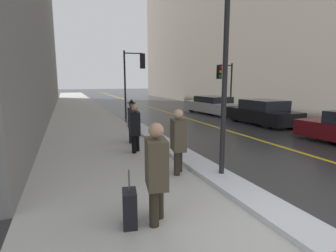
{
  "coord_description": "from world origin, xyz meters",
  "views": [
    {
      "loc": [
        -3.04,
        -2.78,
        2.29
      ],
      "look_at": [
        -0.4,
        4.0,
        1.05
      ],
      "focal_mm": 28.0,
      "sensor_mm": 36.0,
      "label": 1
    }
  ],
  "objects_px": {
    "pedestrian_in_glasses": "(135,126)",
    "pedestrian_in_fedora": "(132,119)",
    "pedestrian_nearside": "(156,169)",
    "pedestrian_trailing": "(178,139)",
    "parked_car_black": "(262,113)",
    "lamp_post": "(226,56)",
    "parked_car_white": "(212,105)",
    "traffic_light_near": "(135,70)",
    "traffic_light_far": "(224,78)",
    "rolling_suitcase": "(130,209)"
  },
  "relations": [
    {
      "from": "pedestrian_in_fedora",
      "to": "parked_car_black",
      "type": "bearing_deg",
      "value": 113.46
    },
    {
      "from": "lamp_post",
      "to": "pedestrian_in_glasses",
      "type": "bearing_deg",
      "value": 114.55
    },
    {
      "from": "traffic_light_near",
      "to": "pedestrian_nearside",
      "type": "bearing_deg",
      "value": -95.75
    },
    {
      "from": "parked_car_black",
      "to": "traffic_light_far",
      "type": "bearing_deg",
      "value": -1.05
    },
    {
      "from": "pedestrian_trailing",
      "to": "pedestrian_in_fedora",
      "type": "distance_m",
      "value": 3.73
    },
    {
      "from": "lamp_post",
      "to": "pedestrian_in_glasses",
      "type": "relative_size",
      "value": 3.03
    },
    {
      "from": "pedestrian_trailing",
      "to": "pedestrian_in_fedora",
      "type": "xyz_separation_m",
      "value": [
        -0.27,
        3.72,
        -0.0
      ]
    },
    {
      "from": "pedestrian_nearside",
      "to": "pedestrian_in_fedora",
      "type": "xyz_separation_m",
      "value": [
        0.98,
        5.71,
        -0.02
      ]
    },
    {
      "from": "traffic_light_near",
      "to": "pedestrian_nearside",
      "type": "xyz_separation_m",
      "value": [
        -2.79,
        -12.17,
        -2.06
      ]
    },
    {
      "from": "pedestrian_in_glasses",
      "to": "pedestrian_in_fedora",
      "type": "distance_m",
      "value": 1.41
    },
    {
      "from": "pedestrian_in_fedora",
      "to": "parked_car_black",
      "type": "xyz_separation_m",
      "value": [
        7.62,
        1.79,
        -0.28
      ]
    },
    {
      "from": "pedestrian_nearside",
      "to": "parked_car_white",
      "type": "distance_m",
      "value": 15.39
    },
    {
      "from": "pedestrian_in_fedora",
      "to": "parked_car_black",
      "type": "height_order",
      "value": "pedestrian_in_fedora"
    },
    {
      "from": "pedestrian_in_fedora",
      "to": "rolling_suitcase",
      "type": "height_order",
      "value": "pedestrian_in_fedora"
    },
    {
      "from": "traffic_light_near",
      "to": "pedestrian_in_glasses",
      "type": "distance_m",
      "value": 8.38
    },
    {
      "from": "parked_car_black",
      "to": "rolling_suitcase",
      "type": "distance_m",
      "value": 11.73
    },
    {
      "from": "pedestrian_trailing",
      "to": "parked_car_black",
      "type": "relative_size",
      "value": 0.39
    },
    {
      "from": "parked_car_black",
      "to": "parked_car_white",
      "type": "height_order",
      "value": "parked_car_black"
    },
    {
      "from": "traffic_light_far",
      "to": "pedestrian_nearside",
      "type": "distance_m",
      "value": 14.43
    },
    {
      "from": "pedestrian_in_glasses",
      "to": "rolling_suitcase",
      "type": "relative_size",
      "value": 1.65
    },
    {
      "from": "rolling_suitcase",
      "to": "pedestrian_nearside",
      "type": "bearing_deg",
      "value": 96.48
    },
    {
      "from": "lamp_post",
      "to": "parked_car_white",
      "type": "bearing_deg",
      "value": 60.33
    },
    {
      "from": "pedestrian_nearside",
      "to": "pedestrian_in_fedora",
      "type": "relative_size",
      "value": 1.01
    },
    {
      "from": "parked_car_black",
      "to": "pedestrian_in_fedora",
      "type": "bearing_deg",
      "value": 103.07
    },
    {
      "from": "traffic_light_near",
      "to": "traffic_light_far",
      "type": "xyz_separation_m",
      "value": [
        5.86,
        -0.74,
        -0.45
      ]
    },
    {
      "from": "traffic_light_far",
      "to": "pedestrian_trailing",
      "type": "relative_size",
      "value": 2.15
    },
    {
      "from": "pedestrian_in_glasses",
      "to": "parked_car_black",
      "type": "height_order",
      "value": "pedestrian_in_glasses"
    },
    {
      "from": "pedestrian_nearside",
      "to": "lamp_post",
      "type": "bearing_deg",
      "value": 132.91
    },
    {
      "from": "lamp_post",
      "to": "traffic_light_far",
      "type": "bearing_deg",
      "value": 56.97
    },
    {
      "from": "parked_car_black",
      "to": "pedestrian_in_glasses",
      "type": "bearing_deg",
      "value": 111.89
    },
    {
      "from": "pedestrian_nearside",
      "to": "pedestrian_in_glasses",
      "type": "distance_m",
      "value": 4.39
    },
    {
      "from": "pedestrian_nearside",
      "to": "pedestrian_in_glasses",
      "type": "height_order",
      "value": "pedestrian_nearside"
    },
    {
      "from": "parked_car_black",
      "to": "lamp_post",
      "type": "bearing_deg",
      "value": 133.31
    },
    {
      "from": "traffic_light_near",
      "to": "traffic_light_far",
      "type": "distance_m",
      "value": 5.93
    },
    {
      "from": "pedestrian_in_glasses",
      "to": "parked_car_black",
      "type": "distance_m",
      "value": 8.47
    },
    {
      "from": "pedestrian_in_glasses",
      "to": "pedestrian_in_fedora",
      "type": "xyz_separation_m",
      "value": [
        0.23,
        1.39,
        0.03
      ]
    },
    {
      "from": "pedestrian_trailing",
      "to": "pedestrian_in_glasses",
      "type": "distance_m",
      "value": 2.39
    },
    {
      "from": "rolling_suitcase",
      "to": "lamp_post",
      "type": "bearing_deg",
      "value": 127.69
    },
    {
      "from": "lamp_post",
      "to": "parked_car_black",
      "type": "xyz_separation_m",
      "value": [
        6.49,
        6.15,
        -2.24
      ]
    },
    {
      "from": "pedestrian_trailing",
      "to": "parked_car_white",
      "type": "bearing_deg",
      "value": 155.88
    },
    {
      "from": "lamp_post",
      "to": "parked_car_black",
      "type": "bearing_deg",
      "value": 43.46
    },
    {
      "from": "pedestrian_trailing",
      "to": "lamp_post",
      "type": "bearing_deg",
      "value": 63.79
    },
    {
      "from": "pedestrian_nearside",
      "to": "traffic_light_far",
      "type": "bearing_deg",
      "value": 153.09
    },
    {
      "from": "traffic_light_far",
      "to": "rolling_suitcase",
      "type": "xyz_separation_m",
      "value": [
        -9.1,
        -11.4,
        -2.23
      ]
    },
    {
      "from": "traffic_light_near",
      "to": "pedestrian_trailing",
      "type": "relative_size",
      "value": 2.53
    },
    {
      "from": "traffic_light_far",
      "to": "lamp_post",
      "type": "bearing_deg",
      "value": 48.44
    },
    {
      "from": "pedestrian_in_fedora",
      "to": "traffic_light_near",
      "type": "bearing_deg",
      "value": 174.51
    },
    {
      "from": "parked_car_white",
      "to": "traffic_light_far",
      "type": "bearing_deg",
      "value": 177.51
    },
    {
      "from": "lamp_post",
      "to": "pedestrian_in_glasses",
      "type": "distance_m",
      "value": 3.82
    },
    {
      "from": "traffic_light_near",
      "to": "pedestrian_nearside",
      "type": "distance_m",
      "value": 12.65
    }
  ]
}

